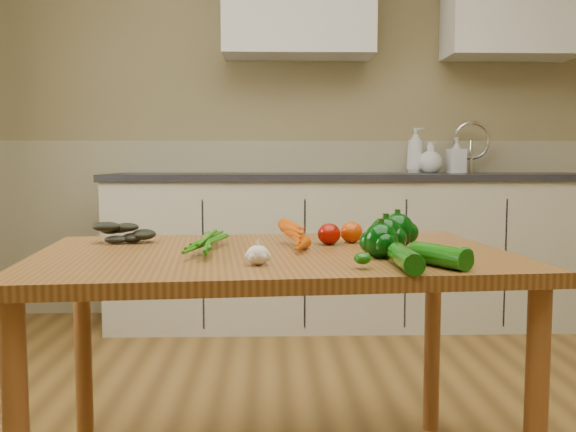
# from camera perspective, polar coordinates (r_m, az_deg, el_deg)

# --- Properties ---
(room) EXTENTS (4.04, 5.04, 2.64)m
(room) POSITION_cam_1_polar(r_m,az_deg,el_deg) (1.82, 7.27, 13.35)
(room) COLOR olive
(room) RESTS_ON ground
(counter_run) EXTENTS (2.84, 0.64, 1.14)m
(counter_run) POSITION_cam_1_polar(r_m,az_deg,el_deg) (3.86, 5.59, -2.78)
(counter_run) COLOR #B9B59A
(counter_run) RESTS_ON ground
(table) EXTENTS (1.41, 0.98, 0.72)m
(table) POSITION_cam_1_polar(r_m,az_deg,el_deg) (1.86, -1.31, -5.60)
(table) COLOR brown
(table) RESTS_ON ground
(soap_bottle_a) EXTENTS (0.13, 0.13, 0.28)m
(soap_bottle_a) POSITION_cam_1_polar(r_m,az_deg,el_deg) (4.02, 11.26, 5.75)
(soap_bottle_a) COLOR silver
(soap_bottle_a) RESTS_ON counter_run
(soap_bottle_b) EXTENTS (0.11, 0.11, 0.22)m
(soap_bottle_b) POSITION_cam_1_polar(r_m,az_deg,el_deg) (4.03, 14.74, 5.25)
(soap_bottle_b) COLOR silver
(soap_bottle_b) RESTS_ON counter_run
(soap_bottle_c) EXTENTS (0.20, 0.20, 0.18)m
(soap_bottle_c) POSITION_cam_1_polar(r_m,az_deg,el_deg) (3.98, 12.55, 5.07)
(soap_bottle_c) COLOR silver
(soap_bottle_c) RESTS_ON counter_run
(carrot_bunch) EXTENTS (0.27, 0.21, 0.07)m
(carrot_bunch) POSITION_cam_1_polar(r_m,az_deg,el_deg) (1.90, -1.94, -1.91)
(carrot_bunch) COLOR #C64B04
(carrot_bunch) RESTS_ON table
(leafy_greens) EXTENTS (0.19, 0.17, 0.10)m
(leafy_greens) POSITION_cam_1_polar(r_m,az_deg,el_deg) (2.12, -14.40, -0.95)
(leafy_greens) COLOR black
(leafy_greens) RESTS_ON table
(garlic_bulb) EXTENTS (0.06, 0.06, 0.05)m
(garlic_bulb) POSITION_cam_1_polar(r_m,az_deg,el_deg) (1.61, -2.70, -3.50)
(garlic_bulb) COLOR silver
(garlic_bulb) RESTS_ON table
(pepper_a) EXTENTS (0.10, 0.10, 0.10)m
(pepper_a) POSITION_cam_1_polar(r_m,az_deg,el_deg) (1.83, 8.67, -1.73)
(pepper_a) COLOR #023205
(pepper_a) RESTS_ON table
(pepper_b) EXTENTS (0.10, 0.10, 0.10)m
(pepper_b) POSITION_cam_1_polar(r_m,az_deg,el_deg) (1.95, 9.70, -1.30)
(pepper_b) COLOR #023205
(pepper_b) RESTS_ON table
(pepper_c) EXTENTS (0.09, 0.09, 0.09)m
(pepper_c) POSITION_cam_1_polar(r_m,az_deg,el_deg) (1.74, 8.25, -2.19)
(pepper_c) COLOR #023205
(pepper_c) RESTS_ON table
(tomato_a) EXTENTS (0.07, 0.07, 0.07)m
(tomato_a) POSITION_cam_1_polar(r_m,az_deg,el_deg) (1.99, 3.67, -1.61)
(tomato_a) COLOR #930C02
(tomato_a) RESTS_ON table
(tomato_b) EXTENTS (0.07, 0.07, 0.07)m
(tomato_b) POSITION_cam_1_polar(r_m,az_deg,el_deg) (2.04, 5.66, -1.46)
(tomato_b) COLOR #B93604
(tomato_b) RESTS_ON table
(tomato_c) EXTENTS (0.07, 0.07, 0.06)m
(tomato_c) POSITION_cam_1_polar(r_m,az_deg,el_deg) (2.05, 9.85, -1.58)
(tomato_c) COLOR #B93604
(tomato_c) RESTS_ON table
(zucchini_a) EXTENTS (0.13, 0.18, 0.06)m
(zucchini_a) POSITION_cam_1_polar(r_m,az_deg,el_deg) (1.62, 13.33, -3.46)
(zucchini_a) COLOR #0C4907
(zucchini_a) RESTS_ON table
(zucchini_b) EXTENTS (0.05, 0.21, 0.05)m
(zucchini_b) POSITION_cam_1_polar(r_m,az_deg,el_deg) (1.58, 10.39, -3.72)
(zucchini_b) COLOR #0C4907
(zucchini_b) RESTS_ON table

